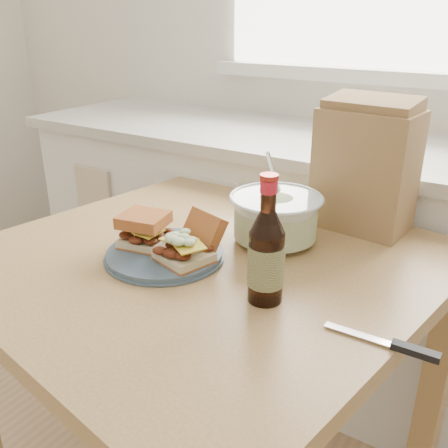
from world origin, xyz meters
The scene contains 10 objects.
wall_back centered at (0.00, 2.00, 1.35)m, with size 4.00×0.02×2.70m, color white.
cabinet_run centered at (0.00, 1.70, 0.47)m, with size 2.50×0.64×0.94m.
dining_table centered at (-0.05, 0.95, 0.70)m, with size 1.13×1.13×0.81m.
plate centered at (-0.12, 0.88, 0.82)m, with size 0.27×0.27×0.02m, color #405467.
sandwich_left centered at (-0.18, 0.88, 0.87)m, with size 0.12×0.11×0.08m.
sandwich_right centered at (-0.05, 0.89, 0.86)m, with size 0.13×0.18×0.09m.
coleslaw_bowl centered at (0.06, 1.09, 0.87)m, with size 0.23×0.23×0.23m.
beer_bottle centered at (0.16, 0.84, 0.91)m, with size 0.07×0.07×0.26m.
knife centered at (0.43, 0.82, 0.82)m, with size 0.20×0.02×0.01m.
paper_bag centered at (0.20, 1.30, 0.97)m, with size 0.23×0.15×0.31m, color #9F744C.
Camera 1 is at (0.55, 0.08, 1.34)m, focal length 40.00 mm.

